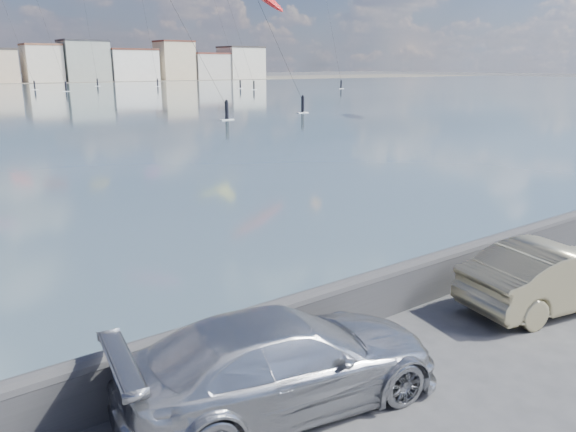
% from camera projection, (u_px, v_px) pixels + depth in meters
% --- Properties ---
extents(ground, '(700.00, 700.00, 0.00)m').
position_uv_depth(ground, '(391.00, 418.00, 8.64)').
color(ground, '#333335').
rests_on(ground, ground).
extents(seawall, '(400.00, 0.36, 1.08)m').
position_uv_depth(seawall, '(287.00, 321.00, 10.58)').
color(seawall, '#28282B').
rests_on(seawall, ground).
extents(car_silver, '(5.55, 2.98, 1.53)m').
position_uv_depth(car_silver, '(283.00, 361.00, 8.81)').
color(car_silver, '#ADAFB4').
rests_on(car_silver, ground).
extents(car_champagne, '(4.74, 2.43, 1.49)m').
position_uv_depth(car_champagne, '(555.00, 275.00, 12.46)').
color(car_champagne, tan).
rests_on(car_champagne, ground).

